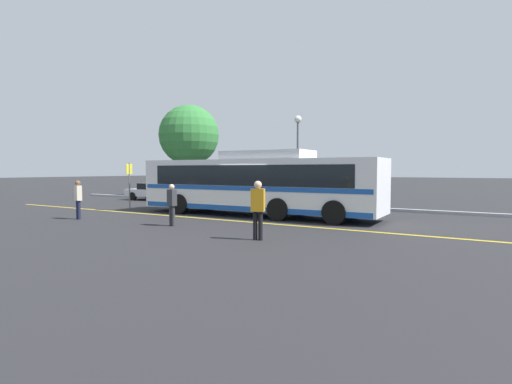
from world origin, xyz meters
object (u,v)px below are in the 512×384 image
Objects in this scene: parked_car_1 at (225,194)px; pedestrian_1 at (172,202)px; bus_stop_sign at (129,181)px; parked_car_0 at (155,191)px; street_lamp at (298,143)px; transit_bus at (256,183)px; pedestrian_0 at (258,206)px; tree_0 at (189,135)px; pedestrian_2 at (78,197)px.

pedestrian_1 reaches higher than parked_car_1.
parked_car_0 is at bearing 34.52° from bus_stop_sign.
transit_bus is at bearing -83.25° from street_lamp.
pedestrian_0 is 13.04m from street_lamp.
transit_bus is at bearing -78.33° from bus_stop_sign.
pedestrian_1 is 0.22× the size of tree_0.
pedestrian_2 is at bearing 24.37° from parked_car_0.
pedestrian_0 is at bearing 51.62° from parked_car_0.
bus_stop_sign is at bearing -18.49° from parked_car_1.
parked_car_1 is at bearing -34.77° from tree_0.
pedestrian_0 is at bearing -43.72° from tree_0.
pedestrian_1 is 11.39m from street_lamp.
street_lamp is (-0.74, 6.23, 2.34)m from transit_bus.
bus_stop_sign is 10.33m from street_lamp.
bus_stop_sign is (-0.92, 3.75, 0.64)m from pedestrian_2.
street_lamp reaches higher than pedestrian_1.
pedestrian_1 is at bearing 150.22° from pedestrian_0.
pedestrian_2 is at bearing -67.93° from tree_0.
pedestrian_2 is 0.31× the size of street_lamp.
pedestrian_0 is 4.68m from pedestrian_1.
pedestrian_2 is at bearing -156.51° from pedestrian_1.
transit_bus is 15.50m from tree_0.
bus_stop_sign is at bearing 169.40° from pedestrian_1.
pedestrian_2 is (-9.70, 0.42, -0.09)m from pedestrian_0.
street_lamp is (0.30, 10.99, 2.97)m from pedestrian_1.
parked_car_0 is at bearing -91.08° from parked_car_1.
parked_car_1 is at bearing 48.60° from transit_bus.
street_lamp is at bearing 94.91° from parked_car_0.
pedestrian_0 is at bearing -70.42° from street_lamp.
pedestrian_2 is at bearing 160.04° from pedestrian_0.
parked_car_0 is 11.26m from pedestrian_2.
pedestrian_0 is at bearing 4.77° from pedestrian_1.
pedestrian_0 is 1.08× the size of pedestrian_2.
transit_bus is 8.17m from pedestrian_2.
parked_car_1 is 2.61× the size of pedestrian_1.
tree_0 reaches higher than transit_bus.
parked_car_0 is at bearing 127.97° from pedestrian_0.
bus_stop_sign reaches higher than pedestrian_1.
pedestrian_1 is (10.44, -9.34, 0.29)m from parked_car_0.
transit_bus is 7.51× the size of pedestrian_1.
parked_car_0 is 14.01m from pedestrian_1.
tree_0 reaches higher than bus_stop_sign.
parked_car_1 is 0.57× the size of tree_0.
tree_0 is at bearing 165.67° from street_lamp.
parked_car_0 is 6.64m from parked_car_1.
pedestrian_2 reaches higher than pedestrian_1.
transit_bus reaches higher than pedestrian_1.
parked_car_0 is 18.23m from pedestrian_0.
pedestrian_2 is 13.11m from street_lamp.
transit_bus is 1.64× the size of tree_0.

